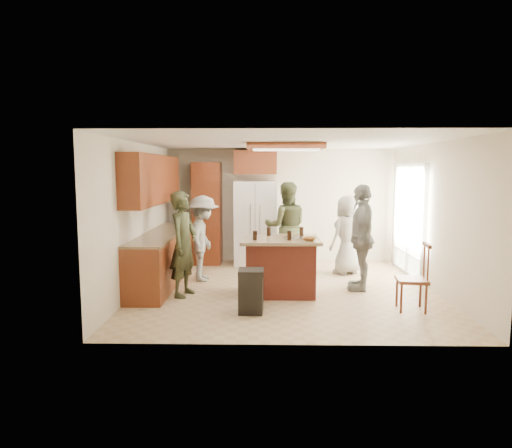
{
  "coord_description": "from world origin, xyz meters",
  "views": [
    {
      "loc": [
        -0.35,
        -7.65,
        2.04
      ],
      "look_at": [
        -0.49,
        -0.16,
        1.15
      ],
      "focal_mm": 32.0,
      "sensor_mm": 36.0,
      "label": 1
    }
  ],
  "objects_px": {
    "person_front_left": "(183,244)",
    "refrigerator": "(256,223)",
    "person_behind_right": "(347,235)",
    "spindle_chair": "(413,280)",
    "kitchen_island": "(280,265)",
    "trash_bin": "(251,291)",
    "person_side_right": "(362,237)",
    "person_counter": "(203,238)",
    "person_behind_left": "(286,227)"
  },
  "relations": [
    {
      "from": "person_counter",
      "to": "trash_bin",
      "type": "distance_m",
      "value": 2.18
    },
    {
      "from": "spindle_chair",
      "to": "person_behind_left",
      "type": "bearing_deg",
      "value": 123.24
    },
    {
      "from": "trash_bin",
      "to": "person_front_left",
      "type": "bearing_deg",
      "value": 142.05
    },
    {
      "from": "person_behind_left",
      "to": "kitchen_island",
      "type": "bearing_deg",
      "value": 80.71
    },
    {
      "from": "person_front_left",
      "to": "person_behind_left",
      "type": "height_order",
      "value": "person_behind_left"
    },
    {
      "from": "person_behind_right",
      "to": "person_side_right",
      "type": "relative_size",
      "value": 0.86
    },
    {
      "from": "person_behind_right",
      "to": "refrigerator",
      "type": "height_order",
      "value": "refrigerator"
    },
    {
      "from": "kitchen_island",
      "to": "trash_bin",
      "type": "xyz_separation_m",
      "value": [
        -0.45,
        -1.03,
        -0.16
      ]
    },
    {
      "from": "person_counter",
      "to": "person_side_right",
      "type": "bearing_deg",
      "value": -101.04
    },
    {
      "from": "trash_bin",
      "to": "spindle_chair",
      "type": "bearing_deg",
      "value": 3.74
    },
    {
      "from": "person_side_right",
      "to": "trash_bin",
      "type": "relative_size",
      "value": 2.87
    },
    {
      "from": "person_behind_right",
      "to": "person_counter",
      "type": "bearing_deg",
      "value": -22.21
    },
    {
      "from": "refrigerator",
      "to": "trash_bin",
      "type": "xyz_separation_m",
      "value": [
        0.01,
        -3.4,
        -0.58
      ]
    },
    {
      "from": "kitchen_island",
      "to": "spindle_chair",
      "type": "xyz_separation_m",
      "value": [
        1.91,
        -0.87,
        -0.02
      ]
    },
    {
      "from": "person_behind_left",
      "to": "kitchen_island",
      "type": "relative_size",
      "value": 1.41
    },
    {
      "from": "person_side_right",
      "to": "person_counter",
      "type": "relative_size",
      "value": 1.15
    },
    {
      "from": "person_behind_right",
      "to": "spindle_chair",
      "type": "xyz_separation_m",
      "value": [
        0.53,
        -2.37,
        -0.32
      ]
    },
    {
      "from": "person_behind_right",
      "to": "spindle_chair",
      "type": "relative_size",
      "value": 1.56
    },
    {
      "from": "person_front_left",
      "to": "refrigerator",
      "type": "bearing_deg",
      "value": -7.71
    },
    {
      "from": "person_behind_left",
      "to": "spindle_chair",
      "type": "height_order",
      "value": "person_behind_left"
    },
    {
      "from": "kitchen_island",
      "to": "person_counter",
      "type": "bearing_deg",
      "value": 147.67
    },
    {
      "from": "trash_bin",
      "to": "refrigerator",
      "type": "bearing_deg",
      "value": 90.1
    },
    {
      "from": "trash_bin",
      "to": "spindle_chair",
      "type": "height_order",
      "value": "spindle_chair"
    },
    {
      "from": "person_behind_left",
      "to": "spindle_chair",
      "type": "distance_m",
      "value": 3.19
    },
    {
      "from": "person_counter",
      "to": "trash_bin",
      "type": "relative_size",
      "value": 2.5
    },
    {
      "from": "person_side_right",
      "to": "trash_bin",
      "type": "xyz_separation_m",
      "value": [
        -1.84,
        -1.32,
        -0.58
      ]
    },
    {
      "from": "person_counter",
      "to": "spindle_chair",
      "type": "xyz_separation_m",
      "value": [
        3.3,
        -1.75,
        -0.34
      ]
    },
    {
      "from": "person_side_right",
      "to": "person_counter",
      "type": "distance_m",
      "value": 2.85
    },
    {
      "from": "refrigerator",
      "to": "spindle_chair",
      "type": "distance_m",
      "value": 4.04
    },
    {
      "from": "refrigerator",
      "to": "spindle_chair",
      "type": "height_order",
      "value": "refrigerator"
    },
    {
      "from": "kitchen_island",
      "to": "person_side_right",
      "type": "bearing_deg",
      "value": 11.87
    },
    {
      "from": "person_behind_left",
      "to": "kitchen_island",
      "type": "height_order",
      "value": "person_behind_left"
    },
    {
      "from": "person_behind_left",
      "to": "person_behind_right",
      "type": "height_order",
      "value": "person_behind_left"
    },
    {
      "from": "person_behind_left",
      "to": "person_side_right",
      "type": "relative_size",
      "value": 1.0
    },
    {
      "from": "person_behind_right",
      "to": "kitchen_island",
      "type": "bearing_deg",
      "value": 12.74
    },
    {
      "from": "spindle_chair",
      "to": "trash_bin",
      "type": "bearing_deg",
      "value": -176.26
    },
    {
      "from": "refrigerator",
      "to": "trash_bin",
      "type": "relative_size",
      "value": 2.86
    },
    {
      "from": "trash_bin",
      "to": "spindle_chair",
      "type": "relative_size",
      "value": 0.63
    },
    {
      "from": "refrigerator",
      "to": "person_front_left",
      "type": "bearing_deg",
      "value": -113.7
    },
    {
      "from": "person_front_left",
      "to": "refrigerator",
      "type": "xyz_separation_m",
      "value": [
        1.11,
        2.53,
        0.05
      ]
    },
    {
      "from": "person_side_right",
      "to": "person_counter",
      "type": "xyz_separation_m",
      "value": [
        -2.78,
        0.59,
        -0.11
      ]
    },
    {
      "from": "kitchen_island",
      "to": "person_behind_right",
      "type": "bearing_deg",
      "value": 47.5
    },
    {
      "from": "person_counter",
      "to": "kitchen_island",
      "type": "distance_m",
      "value": 1.68
    },
    {
      "from": "refrigerator",
      "to": "person_behind_left",
      "type": "bearing_deg",
      "value": -44.11
    },
    {
      "from": "person_front_left",
      "to": "person_counter",
      "type": "distance_m",
      "value": 1.05
    },
    {
      "from": "person_front_left",
      "to": "refrigerator",
      "type": "height_order",
      "value": "refrigerator"
    },
    {
      "from": "trash_bin",
      "to": "spindle_chair",
      "type": "distance_m",
      "value": 2.36
    },
    {
      "from": "person_counter",
      "to": "kitchen_island",
      "type": "bearing_deg",
      "value": -121.42
    },
    {
      "from": "person_counter",
      "to": "spindle_chair",
      "type": "relative_size",
      "value": 1.59
    },
    {
      "from": "person_side_right",
      "to": "person_front_left",
      "type": "bearing_deg",
      "value": -68.51
    }
  ]
}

